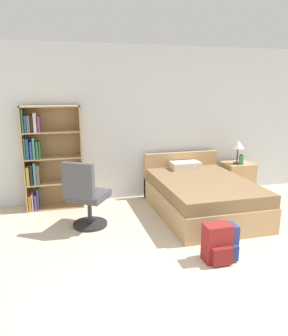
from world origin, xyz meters
The scene contains 10 objects.
ground_plane centered at (0.00, 0.00, 0.00)m, with size 14.00×14.00×0.00m, color beige.
wall_back centered at (0.00, 3.23, 1.30)m, with size 9.00×0.06×2.60m.
bookshelf centered at (-1.70, 3.02, 0.84)m, with size 0.89×0.30×1.65m.
bed centered at (0.62, 2.20, 0.28)m, with size 1.35×1.95×0.80m.
office_chair centered at (-1.16, 2.05, 0.46)m, with size 0.69×0.72×0.98m.
nightstand centered at (1.65, 2.87, 0.29)m, with size 0.52×0.48×0.59m.
table_lamp centered at (1.60, 2.83, 0.92)m, with size 0.23×0.23×0.42m.
water_bottle centered at (1.64, 2.75, 0.67)m, with size 0.08×0.08×0.18m.
backpack_blue centered at (0.28, 0.81, 0.19)m, with size 0.29×0.26×0.40m.
backpack_red centered at (0.18, 0.77, 0.21)m, with size 0.30×0.27×0.44m.
Camera 1 is at (-1.49, -2.26, 1.92)m, focal length 35.00 mm.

